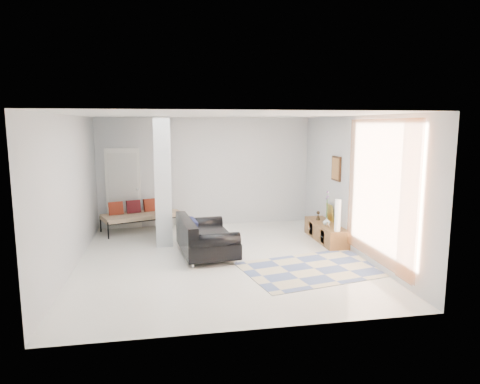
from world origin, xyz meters
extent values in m
plane|color=silver|center=(0.00, 0.00, 0.00)|extent=(6.00, 6.00, 0.00)
plane|color=white|center=(0.00, 0.00, 2.80)|extent=(6.00, 6.00, 0.00)
plane|color=silver|center=(0.00, 3.00, 1.40)|extent=(6.00, 0.00, 6.00)
plane|color=silver|center=(0.00, -3.00, 1.40)|extent=(6.00, 0.00, 6.00)
plane|color=silver|center=(-2.75, 0.00, 1.40)|extent=(0.00, 6.00, 6.00)
plane|color=silver|center=(2.75, 0.00, 1.40)|extent=(0.00, 6.00, 6.00)
cube|color=silver|center=(-1.10, 1.60, 1.40)|extent=(0.35, 1.20, 2.80)
cube|color=white|center=(-2.10, 2.96, 1.02)|extent=(0.85, 0.06, 2.04)
plane|color=orange|center=(2.67, -1.15, 1.45)|extent=(0.00, 2.55, 2.55)
cube|color=#3B2110|center=(2.72, 0.90, 1.65)|extent=(0.04, 0.45, 0.55)
cube|color=brown|center=(2.52, 0.90, 0.20)|extent=(0.45, 1.67, 0.40)
cube|color=#3B2110|center=(2.30, 0.53, 0.20)|extent=(0.02, 0.22, 0.28)
cube|color=#3B2110|center=(2.30, 1.27, 0.20)|extent=(0.02, 0.22, 0.28)
cube|color=gold|center=(2.70, 1.13, 0.60)|extent=(0.09, 0.32, 0.40)
cube|color=silver|center=(2.42, 0.53, 0.46)|extent=(0.04, 0.10, 0.12)
cylinder|color=silver|center=(-0.59, -0.43, 0.05)|extent=(0.05, 0.05, 0.10)
cylinder|color=silver|center=(-0.73, 1.01, 0.05)|extent=(0.05, 0.05, 0.10)
cylinder|color=silver|center=(0.22, -0.35, 0.05)|extent=(0.05, 0.05, 0.10)
cylinder|color=silver|center=(0.08, 1.09, 0.05)|extent=(0.05, 0.05, 0.10)
cube|color=black|center=(-0.26, 0.33, 0.25)|extent=(1.18, 1.79, 0.30)
cube|color=black|center=(-0.66, 0.29, 0.58)|extent=(0.37, 1.70, 0.36)
cylinder|color=black|center=(-0.18, -0.39, 0.48)|extent=(0.99, 0.37, 0.28)
cylinder|color=black|center=(-0.33, 1.05, 0.48)|extent=(0.99, 0.37, 0.28)
cube|color=black|center=(-0.54, 0.30, 0.60)|extent=(0.20, 0.63, 0.31)
cylinder|color=black|center=(-2.38, 1.91, 0.20)|extent=(0.04, 0.04, 0.40)
cylinder|color=black|center=(-0.63, 2.56, 0.20)|extent=(0.04, 0.04, 0.40)
cylinder|color=black|center=(-2.65, 2.64, 0.20)|extent=(0.04, 0.04, 0.40)
cylinder|color=black|center=(-0.90, 3.29, 0.20)|extent=(0.04, 0.04, 0.40)
cube|color=beige|center=(-1.64, 2.60, 0.38)|extent=(2.04, 1.40, 0.12)
cube|color=maroon|center=(-2.25, 2.53, 0.60)|extent=(0.38, 0.27, 0.33)
cube|color=maroon|center=(-1.85, 2.68, 0.60)|extent=(0.38, 0.27, 0.33)
cube|color=maroon|center=(-1.44, 2.84, 0.60)|extent=(0.38, 0.27, 0.33)
cube|color=beige|center=(1.60, -0.90, 0.01)|extent=(2.83, 2.17, 0.01)
cylinder|color=silver|center=(2.50, 0.22, 0.74)|extent=(0.12, 0.12, 0.67)
imported|color=white|center=(2.47, 0.75, 0.49)|extent=(0.19, 0.19, 0.17)
camera|label=1|loc=(-1.07, -8.07, 2.63)|focal=32.00mm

